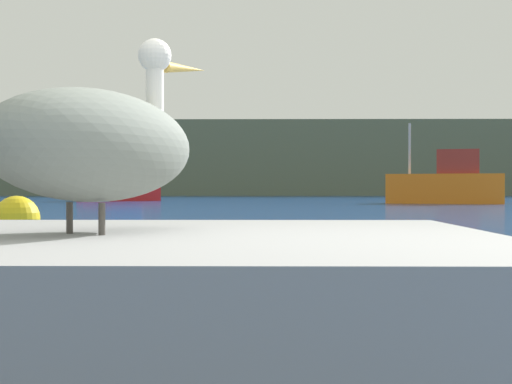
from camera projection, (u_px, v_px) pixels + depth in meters
hillside_backdrop at (267, 160)px, 68.23m from camera, size 140.00×13.80×6.86m
pier_dock at (95, 301)px, 3.11m from camera, size 3.64×2.55×0.61m
pelican at (97, 144)px, 3.12m from camera, size 1.11×1.39×0.96m
fishing_boat_orange at (446, 184)px, 33.50m from camera, size 5.72×3.03×3.97m
fishing_boat_red at (121, 186)px, 39.80m from camera, size 4.72×3.47×3.77m
mooring_buoy at (17, 218)px, 10.41m from camera, size 0.69×0.69×0.69m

